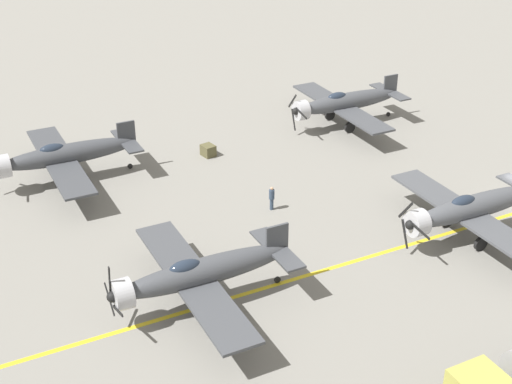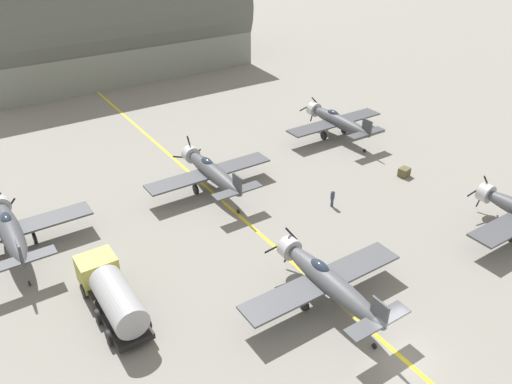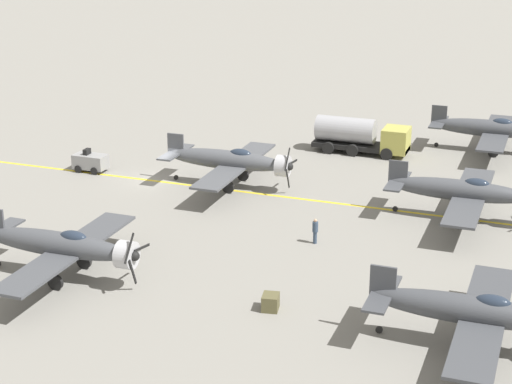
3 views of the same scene
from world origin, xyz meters
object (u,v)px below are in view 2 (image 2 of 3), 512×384
Objects in this scene: airplane_far_right at (337,121)px; airplane_far_center at (211,171)px; airplane_far_left at (10,230)px; hangar at (110,22)px; supply_crate_by_tanker at (404,172)px; fuel_tanker at (112,293)px; ground_crew_walking at (332,198)px; airplane_mid_center at (327,280)px.

airplane_far_right is 17.57m from airplane_far_center.
airplane_far_left is 0.31× the size of hangar.
airplane_far_center reaches higher than supply_crate_by_tanker.
airplane_far_center is 11.78× the size of supply_crate_by_tanker.
airplane_far_right is at bearing 23.07° from fuel_tanker.
airplane_far_right reaches higher than ground_crew_walking.
airplane_mid_center is at bearing -59.42° from airplane_far_left.
airplane_far_left is at bearing 166.88° from supply_crate_by_tanker.
airplane_mid_center is 58.30m from hangar.
supply_crate_by_tanker is 0.03× the size of hangar.
airplane_far_right reaches higher than supply_crate_by_tanker.
airplane_mid_center is 13.76m from fuel_tanker.
ground_crew_walking is (24.31, -8.24, -1.12)m from airplane_far_left.
hangar is at bearing 70.09° from fuel_tanker.
supply_crate_by_tanker is at bearing -76.84° from hangar.
ground_crew_walking is 49.17m from hangar.
airplane_far_center reaches higher than ground_crew_walking.
airplane_far_right and airplane_mid_center have the same top height.
fuel_tanker is at bearing 167.34° from airplane_mid_center.
hangar is at bearing 69.78° from airplane_far_center.
airplane_mid_center is 20.19m from supply_crate_by_tanker.
fuel_tanker is 4.89× the size of ground_crew_walking.
supply_crate_by_tanker is (-0.53, -10.49, -1.59)m from airplane_far_right.
fuel_tanker is 7.85× the size of supply_crate_by_tanker.
airplane_far_center reaches higher than airplane_mid_center.
ground_crew_walking is at bearing -114.87° from airplane_far_right.
airplane_far_right is 32.81m from fuel_tanker.
supply_crate_by_tanker is (33.76, -7.87, -1.59)m from airplane_far_left.
airplane_far_center reaches higher than fuel_tanker.
airplane_far_left is at bearing 161.27° from ground_crew_walking.
airplane_far_left is (-34.28, -2.62, 0.00)m from airplane_far_right.
airplane_far_left is (-16.93, 0.12, 0.00)m from airplane_far_center.
airplane_far_right is 14.79m from ground_crew_walking.
airplane_far_right is 10.62m from supply_crate_by_tanker.
hangar is (-11.30, 48.32, 6.99)m from supply_crate_by_tanker.
airplane_far_center reaches higher than airplane_far_right.
airplane_far_right is 40.00m from hangar.
airplane_mid_center is 11.78× the size of supply_crate_by_tanker.
airplane_far_center is at bearing 132.28° from ground_crew_walking.
ground_crew_walking is 1.61× the size of supply_crate_by_tanker.
airplane_far_center is 16.93m from airplane_far_left.
airplane_far_right is 1.50× the size of fuel_tanker.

